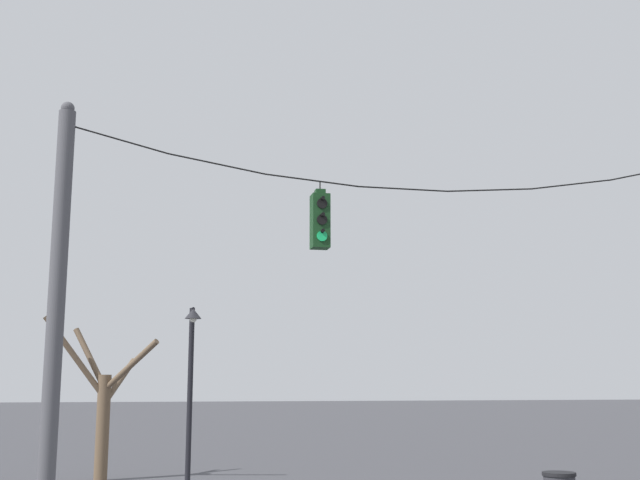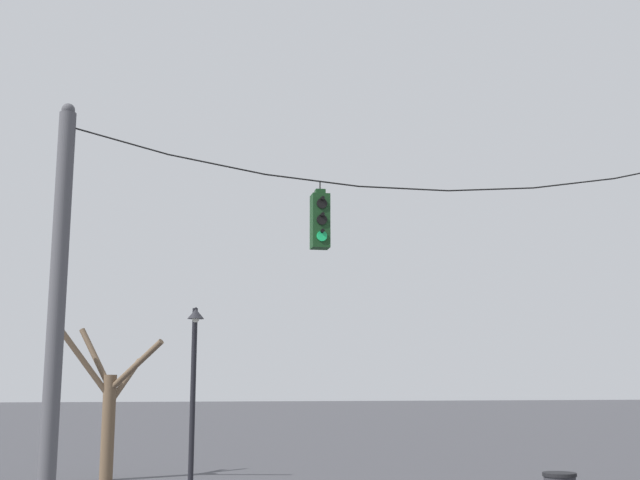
% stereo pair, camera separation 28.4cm
% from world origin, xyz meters
% --- Properties ---
extents(utility_pole_left, '(0.31, 0.31, 7.54)m').
position_xyz_m(utility_pole_left, '(-6.45, -0.23, 3.76)').
color(utility_pole_left, '#4C4C51').
rests_on(utility_pole_left, ground_plane).
extents(span_wire, '(12.90, 0.03, 0.91)m').
position_xyz_m(span_wire, '(-0.00, -0.23, 6.53)').
color(span_wire, black).
extents(traffic_light_near_left_pole, '(0.34, 0.46, 1.30)m').
position_xyz_m(traffic_light_near_left_pole, '(-1.69, -0.24, 5.51)').
color(traffic_light_near_left_pole, '#143819').
extents(street_lamp, '(0.37, 0.65, 4.12)m').
position_xyz_m(street_lamp, '(-3.88, 3.19, 2.78)').
color(street_lamp, black).
rests_on(street_lamp, ground_plane).
extents(bare_tree, '(2.96, 2.21, 4.17)m').
position_xyz_m(bare_tree, '(-5.91, 6.84, 1.94)').
color(bare_tree, brown).
rests_on(bare_tree, ground_plane).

